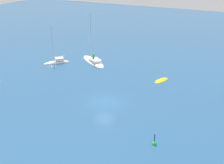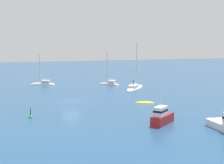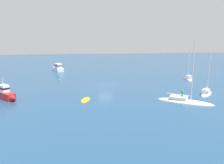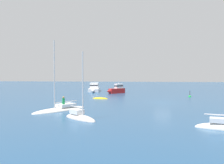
# 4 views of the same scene
# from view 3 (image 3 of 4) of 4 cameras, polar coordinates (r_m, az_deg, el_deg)

# --- Properties ---
(ground_plane) EXTENTS (160.00, 160.00, 0.00)m
(ground_plane) POSITION_cam_3_polar(r_m,az_deg,el_deg) (45.23, -1.62, -0.69)
(ground_plane) COLOR navy
(motor_cruiser) EXTENTS (3.60, 6.39, 2.61)m
(motor_cruiser) POSITION_cam_3_polar(r_m,az_deg,el_deg) (64.67, -12.85, 3.30)
(motor_cruiser) COLOR white
(motor_cruiser) RESTS_ON ground
(sailboat) EXTENTS (2.70, 5.34, 6.73)m
(sailboat) POSITION_cam_3_polar(r_m,az_deg,el_deg) (53.60, 17.80, 0.73)
(sailboat) COLOR silver
(sailboat) RESTS_ON ground
(tender) EXTENTS (1.90, 3.09, 0.47)m
(tender) POSITION_cam_3_polar(r_m,az_deg,el_deg) (34.82, -6.36, -4.32)
(tender) COLOR yellow
(tender) RESTS_ON ground
(cabin_cruiser) EXTENTS (3.91, 4.17, 3.15)m
(cabin_cruiser) POSITION_cam_3_polar(r_m,az_deg,el_deg) (38.00, -24.00, -2.64)
(cabin_cruiser) COLOR #B21E1E
(cabin_cruiser) RESTS_ON ground
(sloop) EXTENTS (4.07, 4.37, 7.22)m
(sloop) POSITION_cam_3_polar(r_m,az_deg,el_deg) (40.71, 21.64, -2.62)
(sloop) COLOR silver
(sloop) RESTS_ON ground
(sailboat_1) EXTENTS (7.54, 6.18, 8.90)m
(sailboat_1) POSITION_cam_3_polar(r_m,az_deg,el_deg) (35.13, 16.94, -4.42)
(sailboat_1) COLOR silver
(sailboat_1) RESTS_ON ground
(channel_buoy) EXTENTS (0.55, 0.55, 1.42)m
(channel_buoy) POSITION_cam_3_polar(r_m,az_deg,el_deg) (51.09, -12.55, 0.43)
(channel_buoy) COLOR green
(channel_buoy) RESTS_ON ground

